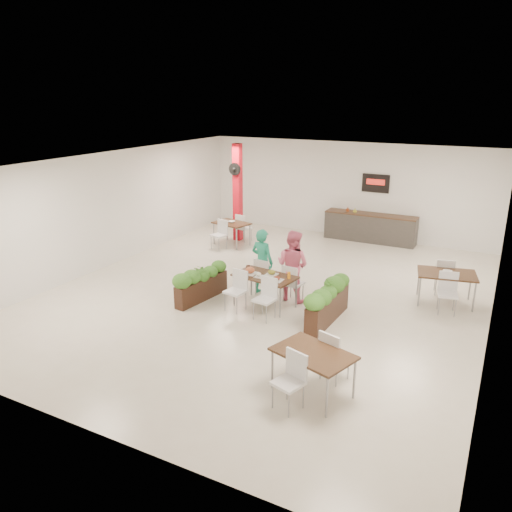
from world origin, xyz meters
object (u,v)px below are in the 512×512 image
at_px(service_counter, 370,227).
at_px(side_table_c, 313,359).
at_px(planter_left, 201,280).
at_px(diner_man, 262,262).
at_px(diner_woman, 292,265).
at_px(red_column, 238,192).
at_px(side_table_a, 232,226).
at_px(side_table_b, 447,277).
at_px(planter_right, 328,300).
at_px(main_table, 265,280).

xyz_separation_m(service_counter, side_table_c, (1.55, -9.24, 0.14)).
bearing_deg(planter_left, side_table_c, -33.19).
bearing_deg(service_counter, planter_left, -108.27).
distance_m(diner_man, diner_woman, 0.80).
distance_m(diner_man, planter_left, 1.54).
height_order(red_column, service_counter, red_column).
relative_size(diner_man, side_table_a, 0.98).
bearing_deg(side_table_b, side_table_c, -117.53).
bearing_deg(service_counter, diner_man, -101.08).
bearing_deg(side_table_a, side_table_b, -1.70).
xyz_separation_m(red_column, diner_woman, (3.67, -3.89, -0.79)).
relative_size(diner_woman, planter_right, 0.91).
bearing_deg(side_table_c, diner_woman, 136.17).
bearing_deg(diner_woman, planter_right, 154.48).
bearing_deg(planter_left, side_table_a, 111.00).
bearing_deg(diner_woman, side_table_b, -148.05).
bearing_deg(diner_man, diner_woman, -171.74).
relative_size(main_table, planter_left, 1.05).
distance_m(diner_man, side_table_b, 4.33).
distance_m(red_column, side_table_b, 7.44).
height_order(main_table, planter_right, planter_right).
bearing_deg(red_column, main_table, -54.34).
xyz_separation_m(diner_man, side_table_a, (-2.75, 3.26, -0.20)).
relative_size(main_table, side_table_c, 1.06).
bearing_deg(service_counter, main_table, -96.57).
bearing_deg(planter_right, red_column, 136.01).
relative_size(red_column, diner_man, 1.95).
distance_m(red_column, diner_man, 4.90).
bearing_deg(side_table_b, red_column, 148.92).
bearing_deg(planter_right, diner_man, 158.32).
distance_m(main_table, diner_woman, 0.80).
distance_m(red_column, main_table, 5.68).
height_order(red_column, planter_right, red_column).
height_order(service_counter, diner_man, service_counter).
xyz_separation_m(diner_woman, planter_right, (1.17, -0.78, -0.36)).
bearing_deg(planter_left, main_table, 13.51).
height_order(diner_woman, side_table_b, diner_woman).
bearing_deg(main_table, diner_man, 120.81).
distance_m(service_counter, side_table_a, 4.61).
relative_size(service_counter, diner_man, 1.83).
bearing_deg(diner_man, red_column, -45.32).
relative_size(diner_man, planter_left, 0.97).
xyz_separation_m(service_counter, main_table, (-0.74, -6.41, 0.14)).
xyz_separation_m(red_column, main_table, (3.26, -4.54, -1.01)).
relative_size(diner_woman, side_table_a, 1.02).
relative_size(planter_left, side_table_c, 1.01).
height_order(diner_man, planter_right, diner_man).
height_order(planter_left, side_table_b, side_table_b).
distance_m(red_column, planter_left, 5.34).
relative_size(red_column, service_counter, 1.07).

